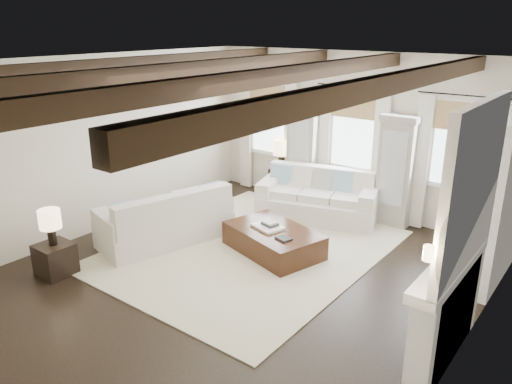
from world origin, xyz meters
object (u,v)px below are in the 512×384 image
Objects in this scene: side_table_back at (281,182)px; side_table_front at (55,259)px; sofa_back at (319,199)px; sofa_left at (167,222)px; ottoman at (273,241)px.

side_table_front is at bearing -97.54° from side_table_back.
side_table_back reaches higher than side_table_front.
sofa_back is 1.47m from side_table_back.
sofa_back is 1.00× the size of sofa_left.
sofa_left is 1.94m from side_table_front.
sofa_back and sofa_left have the same top height.
sofa_left is 4.95× the size of side_table_front.
sofa_left is 3.87× the size of side_table_back.
side_table_front is at bearing -113.76° from ottoman.
sofa_back is at bearing -25.09° from side_table_back.
sofa_back is at bearing 112.56° from ottoman.
ottoman is at bearing 24.79° from sofa_left.
sofa_left is at bearing -119.82° from sofa_back.
ottoman is (0.21, -1.84, -0.18)m from sofa_back.
ottoman is 3.47m from side_table_front.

